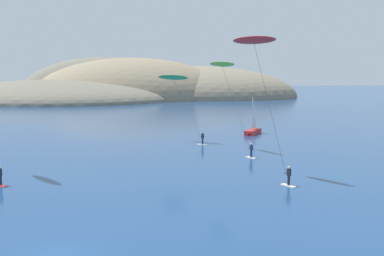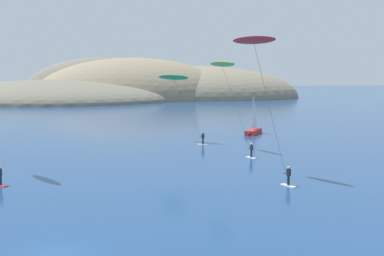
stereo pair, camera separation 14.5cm
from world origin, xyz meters
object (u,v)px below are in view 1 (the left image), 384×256
kitesurfer_lime (224,72)px  kitesurfer_red (257,53)px  sailboat_near (252,130)px  kitesurfer_green (175,83)px

kitesurfer_lime → kitesurfer_red: bearing=-88.4°
kitesurfer_lime → sailboat_near: bearing=65.7°
kitesurfer_green → kitesurfer_lime: (5.37, -8.11, 1.41)m
sailboat_near → kitesurfer_green: kitesurfer_green is taller
sailboat_near → kitesurfer_green: size_ratio=0.62×
kitesurfer_green → kitesurfer_lime: size_ratio=0.85×
kitesurfer_green → kitesurfer_red: 24.05m
kitesurfer_green → kitesurfer_lime: kitesurfer_lime is taller
sailboat_near → kitesurfer_green: bearing=-149.8°
kitesurfer_green → kitesurfer_red: size_ratio=0.72×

